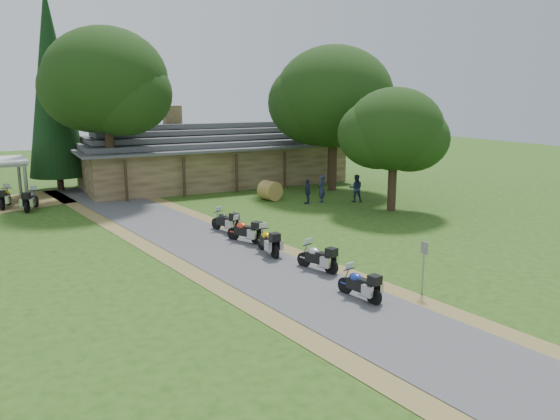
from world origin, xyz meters
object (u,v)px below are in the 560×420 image
hay_bale (270,191)px  motorcycle_row_a (359,283)px  motorcycle_carport_a (5,197)px  motorcycle_row_c (268,240)px  lodge (214,153)px  motorcycle_row_d (245,230)px  motorcycle_row_e (225,220)px  motorcycle_carport_b (31,199)px  motorcycle_row_b (317,256)px

hay_bale → motorcycle_row_a: bearing=-107.0°
motorcycle_carport_a → motorcycle_row_c: bearing=-134.9°
lodge → motorcycle_row_d: 18.36m
motorcycle_carport_a → motorcycle_row_e: bearing=-126.8°
motorcycle_carport_b → hay_bale: bearing=-84.2°
motorcycle_carport_a → motorcycle_carport_b: (1.41, -1.63, -0.00)m
motorcycle_row_d → lodge: bearing=-43.3°
motorcycle_row_a → hay_bale: hay_bale is taller
lodge → motorcycle_row_a: 26.73m
motorcycle_row_b → motorcycle_carport_a: motorcycle_carport_a is taller
motorcycle_row_e → hay_bale: size_ratio=1.40×
motorcycle_row_e → motorcycle_row_b: bearing=168.1°
motorcycle_row_c → hay_bale: 12.82m
motorcycle_row_a → motorcycle_carport_b: 23.68m
lodge → motorcycle_row_a: size_ratio=12.12×
motorcycle_carport_b → motorcycle_row_c: bearing=-129.3°
hay_bale → motorcycle_carport_b: bearing=164.7°
motorcycle_row_c → motorcycle_carport_a: (-10.18, 17.03, 0.05)m
motorcycle_row_b → motorcycle_row_e: bearing=-12.4°
motorcycle_row_a → hay_bale: size_ratio=1.35×
motorcycle_row_e → hay_bale: (6.02, 6.74, 0.03)m
motorcycle_row_d → motorcycle_carport_b: bearing=6.6°
motorcycle_carport_b → motorcycle_row_a: bearing=-136.2°
lodge → motorcycle_row_e: size_ratio=11.67×
lodge → motorcycle_row_c: bearing=-104.4°
motorcycle_carport_a → motorcycle_carport_b: motorcycle_carport_a is taller
motorcycle_row_c → motorcycle_row_e: motorcycle_row_c is taller
motorcycle_row_d → motorcycle_carport_a: 17.85m
motorcycle_row_a → motorcycle_row_e: size_ratio=0.96×
motorcycle_row_a → motorcycle_row_d: (-0.49, 8.73, 0.04)m
motorcycle_row_b → motorcycle_row_e: 7.78m
motorcycle_row_d → motorcycle_carport_a: motorcycle_carport_a is taller
motorcycle_row_d → motorcycle_carport_a: bearing=7.5°
lodge → motorcycle_row_b: bearing=-100.8°
motorcycle_carport_a → hay_bale: 16.98m
motorcycle_carport_a → lodge: bearing=-65.5°
motorcycle_row_b → lodge: bearing=-29.9°
motorcycle_row_e → hay_bale: 9.04m
motorcycle_row_d → motorcycle_row_b: bearing=162.1°
motorcycle_row_a → motorcycle_row_c: (-0.38, 6.44, 0.05)m
motorcycle_row_a → hay_bale: 18.67m
motorcycle_row_d → motorcycle_row_e: (-0.07, 2.38, -0.01)m
motorcycle_row_e → motorcycle_row_c: bearing=163.6°
motorcycle_row_b → motorcycle_carport_b: bearing=8.1°
lodge → motorcycle_carport_b: bearing=-162.3°
motorcycle_row_a → motorcycle_row_b: 3.41m
motorcycle_row_b → motorcycle_row_c: motorcycle_row_c is taller
motorcycle_row_b → hay_bale: bearing=-38.6°
motorcycle_row_e → motorcycle_carport_b: (-8.59, 10.73, 0.08)m
motorcycle_row_c → motorcycle_row_d: (-0.11, 2.29, -0.01)m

